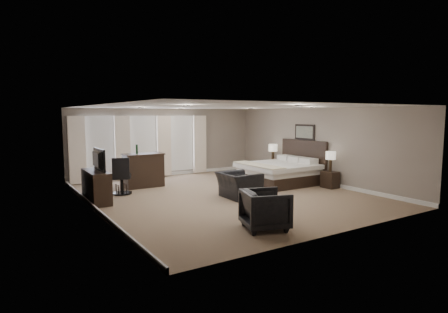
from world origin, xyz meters
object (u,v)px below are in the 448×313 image
bar_stool_left (121,178)px  lamp_far (273,153)px  armchair_near (239,181)px  bar_stool_right (158,173)px  dresser (96,186)px  bed (280,163)px  desk_chair (122,176)px  tv (96,168)px  armchair_far (265,208)px  nightstand_far (273,169)px  bar_counter (143,170)px  lamp_near (331,162)px  nightstand_near (330,180)px

bar_stool_left → lamp_far: bearing=-1.8°
armchair_near → bar_stool_right: 3.40m
dresser → bed: bearing=-5.4°
bar_stool_left → desk_chair: bearing=-103.4°
tv → bar_stool_right: 2.91m
dresser → bar_stool_left: 1.46m
bar_stool_right → desk_chair: size_ratio=0.72×
tv → armchair_far: (2.37, -4.37, -0.47)m
nightstand_far → bar_counter: 5.11m
nightstand_far → bar_stool_left: (-5.92, 0.19, 0.16)m
lamp_far → lamp_near: bearing=-90.0°
nightstand_far → lamp_near: (0.00, -2.90, 0.60)m
nightstand_far → tv: size_ratio=0.50×
bed → nightstand_near: bearing=-58.5°
tv → desk_chair: 1.15m
lamp_near → tv: 7.21m
lamp_far → bar_stool_right: size_ratio=0.87×
lamp_near → lamp_far: size_ratio=0.93×
lamp_far → dresser: lamp_far is taller
bed → bar_stool_right: 4.21m
tv → bar_counter: 2.32m
lamp_near → desk_chair: (-6.03, 2.64, -0.30)m
lamp_far → armchair_near: 4.20m
bed → armchair_near: bed is taller
dresser → armchair_far: bearing=-61.5°
bed → bar_stool_right: bed is taller
bed → bar_stool_right: bearing=149.7°
lamp_far → tv: bearing=-172.8°
armchair_near → armchair_far: armchair_near is taller
bar_stool_left → bed: bearing=-18.0°
tv → bar_stool_right: (2.41, 1.55, -0.52)m
dresser → bar_stool_right: bearing=32.7°
nightstand_far → desk_chair: 6.04m
nightstand_far → bar_counter: (-5.08, 0.48, 0.29)m
nightstand_near → desk_chair: 6.58m
lamp_near → tv: lamp_near is taller
lamp_near → bar_stool_right: bearing=141.7°
tv → bar_stool_left: (1.00, 1.07, -0.50)m
lamp_near → armchair_near: 3.38m
armchair_near → bar_stool_left: (-2.58, 2.71, -0.07)m
armchair_near → desk_chair: bearing=51.4°
dresser → tv: size_ratio=1.40×
bar_stool_right → desk_chair: bearing=-148.5°
nightstand_far → tv: 7.01m
dresser → bar_stool_left: size_ratio=1.74×
nightstand_near → nightstand_far: (0.00, 2.90, -0.00)m
dresser → tv: bearing=0.0°
nightstand_near → nightstand_far: size_ratio=1.01×
dresser → bar_counter: bar_counter is taller
bar_counter → desk_chair: 1.20m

